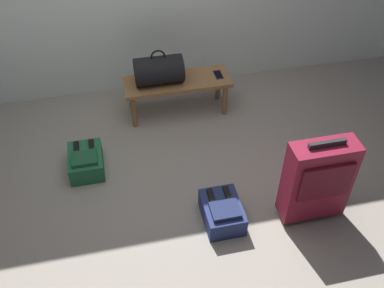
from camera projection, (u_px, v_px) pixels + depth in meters
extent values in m
plane|color=gray|center=(168.00, 193.00, 3.49)|extent=(6.60, 6.60, 0.00)
cube|color=olive|center=(177.00, 82.00, 4.05)|extent=(1.00, 0.36, 0.04)
cylinder|color=olive|center=(134.00, 112.00, 4.01)|extent=(0.05, 0.05, 0.34)
cylinder|color=olive|center=(225.00, 100.00, 4.15)|extent=(0.05, 0.05, 0.34)
cylinder|color=olive|center=(131.00, 96.00, 4.20)|extent=(0.05, 0.05, 0.34)
cylinder|color=olive|center=(218.00, 85.00, 4.34)|extent=(0.05, 0.05, 0.34)
cylinder|color=black|center=(159.00, 70.00, 3.92)|extent=(0.44, 0.26, 0.26)
torus|color=black|center=(158.00, 57.00, 3.83)|extent=(0.14, 0.02, 0.14)
cube|color=#191E4C|center=(218.00, 75.00, 4.10)|extent=(0.07, 0.14, 0.01)
cube|color=black|center=(218.00, 74.00, 4.09)|extent=(0.06, 0.13, 0.00)
cube|color=maroon|center=(317.00, 180.00, 3.08)|extent=(0.48, 0.19, 0.66)
cube|color=#500E1C|center=(326.00, 183.00, 2.95)|extent=(0.38, 0.02, 0.30)
cube|color=#262628|center=(327.00, 144.00, 2.85)|extent=(0.27, 0.03, 0.04)
cylinder|color=black|center=(284.00, 208.00, 3.34)|extent=(0.02, 0.05, 0.05)
cylinder|color=black|center=(324.00, 201.00, 3.39)|extent=(0.02, 0.05, 0.05)
cube|color=#1E6038|center=(86.00, 162.00, 3.64)|extent=(0.28, 0.38, 0.17)
cube|color=#184D2C|center=(84.00, 158.00, 3.52)|extent=(0.21, 0.17, 0.04)
cube|color=black|center=(76.00, 149.00, 3.61)|extent=(0.04, 0.19, 0.02)
cube|color=black|center=(92.00, 147.00, 3.63)|extent=(0.04, 0.19, 0.02)
cube|color=navy|center=(222.00, 212.00, 3.24)|extent=(0.28, 0.38, 0.17)
cube|color=#182045|center=(225.00, 210.00, 3.12)|extent=(0.21, 0.17, 0.04)
cube|color=black|center=(212.00, 199.00, 3.21)|extent=(0.04, 0.19, 0.02)
cube|color=black|center=(228.00, 196.00, 3.23)|extent=(0.04, 0.19, 0.02)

